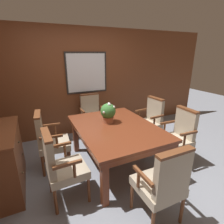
{
  "coord_description": "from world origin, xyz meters",
  "views": [
    {
      "loc": [
        -1.06,
        -2.17,
        1.9
      ],
      "look_at": [
        0.14,
        0.38,
        0.94
      ],
      "focal_mm": 28.0,
      "sensor_mm": 36.0,
      "label": 1
    }
  ],
  "objects": [
    {
      "name": "chair_head_far",
      "position": [
        0.14,
        1.48,
        0.55
      ],
      "size": [
        0.53,
        0.5,
        1.01
      ],
      "rotation": [
        0.0,
        0.0,
        0.02
      ],
      "color": "brown",
      "rests_on": "ground_plane"
    },
    {
      "name": "chair_head_near",
      "position": [
        0.11,
        -0.99,
        0.55
      ],
      "size": [
        0.53,
        0.49,
        1.01
      ],
      "rotation": [
        0.0,
        0.0,
        3.14
      ],
      "color": "brown",
      "rests_on": "ground_plane"
    },
    {
      "name": "potted_plant",
      "position": [
        0.09,
        0.43,
        0.93
      ],
      "size": [
        0.27,
        0.26,
        0.36
      ],
      "color": "#9E5638",
      "rests_on": "dining_table"
    },
    {
      "name": "wall_back",
      "position": [
        0.0,
        1.85,
        1.23
      ],
      "size": [
        7.2,
        0.08,
        2.45
      ],
      "color": "brown",
      "rests_on": "ground_plane"
    },
    {
      "name": "sideboard_cabinet",
      "position": [
        -1.59,
        0.4,
        0.45
      ],
      "size": [
        0.55,
        1.15,
        0.91
      ],
      "color": "brown",
      "rests_on": "ground_plane"
    },
    {
      "name": "ground_plane",
      "position": [
        0.0,
        0.0,
        0.0
      ],
      "size": [
        14.0,
        14.0,
        0.0
      ],
      "primitive_type": "plane",
      "color": "gray"
    },
    {
      "name": "chair_right_far",
      "position": [
        1.16,
        0.64,
        0.55
      ],
      "size": [
        0.52,
        0.55,
        1.01
      ],
      "rotation": [
        0.0,
        0.0,
        -1.49
      ],
      "color": "brown",
      "rests_on": "ground_plane"
    },
    {
      "name": "chair_right_near",
      "position": [
        1.16,
        -0.18,
        0.55
      ],
      "size": [
        0.51,
        0.54,
        1.01
      ],
      "rotation": [
        0.0,
        0.0,
        -1.61
      ],
      "color": "brown",
      "rests_on": "ground_plane"
    },
    {
      "name": "chair_left_far",
      "position": [
        -0.9,
        0.62,
        0.55
      ],
      "size": [
        0.52,
        0.55,
        1.01
      ],
      "rotation": [
        0.0,
        0.0,
        1.49
      ],
      "color": "brown",
      "rests_on": "ground_plane"
    },
    {
      "name": "dining_table",
      "position": [
        0.14,
        0.23,
        0.65
      ],
      "size": [
        1.25,
        1.69,
        0.74
      ],
      "color": "maroon",
      "rests_on": "ground_plane"
    },
    {
      "name": "chair_left_near",
      "position": [
        -0.85,
        -0.18,
        0.55
      ],
      "size": [
        0.5,
        0.54,
        1.01
      ],
      "rotation": [
        0.0,
        0.0,
        1.61
      ],
      "color": "brown",
      "rests_on": "ground_plane"
    }
  ]
}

